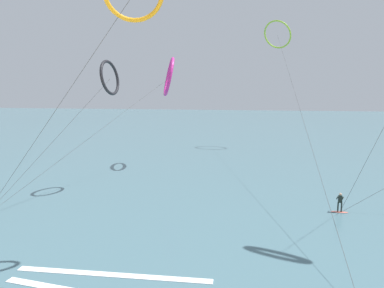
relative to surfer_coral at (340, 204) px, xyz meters
The scene contains 6 objects.
sea_water 84.97m from the surfer_coral, 98.59° to the left, with size 400.00×200.00×0.08m, color #476B75.
surfer_coral is the anchor object (origin of this frame).
kite_magenta 27.38m from the surfer_coral, 140.99° to the left, with size 11.38×25.46×15.05m.
kite_lime 41.40m from the surfer_coral, 97.14° to the left, with size 5.92×54.16×23.09m.
kite_charcoal 24.51m from the surfer_coral, behind, with size 7.77×11.35×13.51m.
wave_crest_mid 20.02m from the surfer_coral, 137.04° to the right, with size 11.25×0.50×0.12m, color white.
Camera 1 is at (6.05, -8.83, 10.16)m, focal length 32.55 mm.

